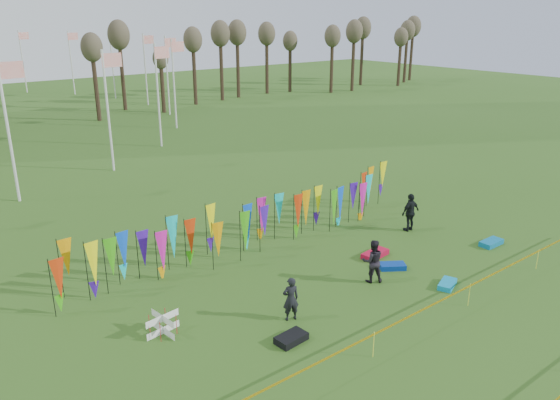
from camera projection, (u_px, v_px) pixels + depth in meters
ground at (372, 312)px, 19.64m from camera, size 160.00×160.00×0.00m
banner_row at (259, 219)px, 24.76m from camera, size 18.64×0.64×2.23m
caution_tape_near at (411, 317)px, 17.89m from camera, size 26.00×0.02×0.90m
tree_line at (290, 46)px, 69.01m from camera, size 53.92×1.92×7.84m
box_kite at (163, 324)px, 18.22m from camera, size 0.66×0.66×0.73m
person_left at (291, 299)px, 18.94m from camera, size 0.70×0.60×1.63m
person_mid at (373, 261)px, 21.64m from camera, size 1.02×0.93×1.78m
person_right at (410, 212)px, 26.72m from camera, size 1.14×0.68×1.91m
kite_bag_turquoise at (447, 284)px, 21.46m from camera, size 1.15×0.85×0.21m
kite_bag_blue at (392, 266)px, 22.97m from camera, size 1.20×1.06×0.22m
kite_bag_red at (375, 254)px, 24.10m from camera, size 1.39×0.76×0.24m
kite_bag_black at (291, 338)px, 17.87m from camera, size 1.11×0.70×0.24m
kite_bag_teal at (491, 243)px, 25.29m from camera, size 1.21×0.59×0.23m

